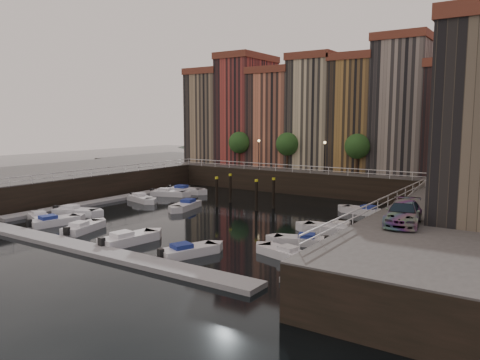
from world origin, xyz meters
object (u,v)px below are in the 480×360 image
Objects in this scene: mooring_pilings at (244,193)px; car_a at (462,185)px; boat_left_0 at (40,218)px; boat_left_2 at (141,199)px; gangway at (414,198)px; car_c at (403,215)px; boat_left_1 at (75,212)px; car_b at (446,196)px; corner_tower at (457,117)px.

mooring_pilings is 1.71× the size of car_a.
boat_left_2 is at bearing 110.31° from boat_left_0.
gangway is 1.60× the size of car_c.
gangway is 1.67× the size of boat_left_1.
boat_left_1 is 35.88m from car_b.
corner_tower is 43.83m from boat_left_0.
boat_left_0 is (-12.46, -17.57, -1.31)m from mooring_pilings.
car_a reaches higher than boat_left_1.
car_c is (21.18, -13.19, 2.11)m from mooring_pilings.
boat_left_1 is (-12.08, -13.79, -1.27)m from mooring_pilings.
car_a is at bearing 90.83° from car_b.
car_c is at bearing -78.75° from gangway.
gangway is 9.72m from car_b.
mooring_pilings is at bearing -154.65° from corner_tower.
mooring_pilings is 1.33× the size of boat_left_1.
boat_left_0 is 37.52m from car_b.
car_b is at bearing -3.58° from boat_left_1.
corner_tower reaches higher than boat_left_2.
mooring_pilings is 1.27× the size of car_c.
boat_left_1 is at bearing -147.36° from gangway.
car_c is at bearing 27.85° from boat_left_0.
boat_left_0 is 13.58m from boat_left_2.
boat_left_0 is at bearing -156.87° from car_b.
car_a is (22.01, 4.88, 2.01)m from mooring_pilings.
mooring_pilings is (-20.42, -9.68, -8.54)m from corner_tower.
boat_left_2 is at bearing 178.59° from car_a.
corner_tower is at bearing 60.07° from boat_left_0.
boat_left_2 is 35.72m from car_a.
gangway is 1.26× the size of mooring_pilings.
mooring_pilings is at bearing 139.06° from car_c.
car_c is (33.26, 0.59, 3.38)m from boat_left_1.
car_b is at bearing 42.99° from boat_left_0.
car_c is (33.61, -9.20, 3.40)m from boat_left_2.
boat_left_1 is at bearing -167.16° from car_a.
mooring_pilings is at bearing 75.09° from boat_left_0.
car_b is 10.00m from car_c.
gangway reaches higher than mooring_pilings.
gangway is at bearing 160.42° from car_a.
boat_left_2 is (0.03, 13.58, 0.02)m from boat_left_0.
boat_left_2 is at bearing 71.29° from boat_left_1.
car_b is (22.05, -3.23, 2.07)m from mooring_pilings.
corner_tower is 1.66× the size of gangway.
boat_left_1 reaches higher than boat_left_0.
boat_left_1 is (-32.51, -23.46, -9.82)m from corner_tower.
boat_left_1 is at bearing 172.00° from car_c.
gangway is 35.19m from boat_left_1.
boat_left_2 is (-0.35, 9.79, -0.02)m from boat_left_1.
car_a is (1.59, -4.79, -6.54)m from corner_tower.
boat_left_2 is at bearing -162.98° from gangway.
car_b is (34.51, 14.34, 3.39)m from boat_left_0.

